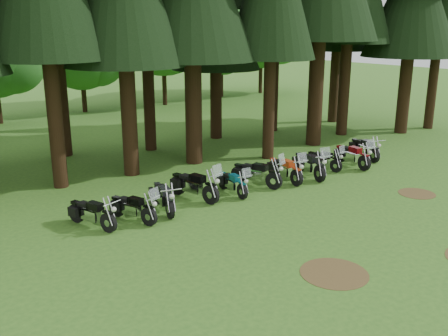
{
  "coord_description": "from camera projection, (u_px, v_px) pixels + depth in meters",
  "views": [
    {
      "loc": [
        -12.31,
        -9.8,
        6.24
      ],
      "look_at": [
        -1.45,
        5.0,
        1.0
      ],
      "focal_mm": 40.0,
      "sensor_mm": 36.0,
      "label": 1
    }
  ],
  "objects": [
    {
      "name": "motorcycle_7",
      "position": [
        309.0,
        165.0,
        21.33
      ],
      "size": [
        0.92,
        2.44,
        1.54
      ],
      "rotation": [
        0.0,
        0.0,
        -0.26
      ],
      "color": "black",
      "rests_on": "ground"
    },
    {
      "name": "motorcycle_2",
      "position": [
        164.0,
        198.0,
        17.39
      ],
      "size": [
        0.69,
        2.21,
        0.91
      ],
      "rotation": [
        0.0,
        0.0,
        -0.25
      ],
      "color": "black",
      "rests_on": "ground"
    },
    {
      "name": "motorcycle_6",
      "position": [
        285.0,
        170.0,
        20.73
      ],
      "size": [
        0.56,
        2.31,
        1.45
      ],
      "rotation": [
        0.0,
        0.0,
        -0.11
      ],
      "color": "black",
      "rests_on": "ground"
    },
    {
      "name": "motorcycle_9",
      "position": [
        352.0,
        156.0,
        22.88
      ],
      "size": [
        0.62,
        2.38,
        1.49
      ],
      "rotation": [
        0.0,
        0.0,
        -0.14
      ],
      "color": "black",
      "rests_on": "ground"
    },
    {
      "name": "ground",
      "position": [
        350.0,
        224.0,
        16.31
      ],
      "size": [
        120.0,
        120.0,
        0.0
      ],
      "primitive_type": "plane",
      "color": "#31621E",
      "rests_on": "ground"
    },
    {
      "name": "decid_7",
      "position": [
        266.0,
        26.0,
        46.47
      ],
      "size": [
        8.44,
        8.2,
        10.55
      ],
      "color": "#311F10",
      "rests_on": "ground"
    },
    {
      "name": "motorcycle_3",
      "position": [
        194.0,
        186.0,
        18.52
      ],
      "size": [
        0.88,
        2.44,
        1.54
      ],
      "rotation": [
        0.0,
        0.0,
        0.24
      ],
      "color": "black",
      "rests_on": "ground"
    },
    {
      "name": "motorcycle_4",
      "position": [
        233.0,
        183.0,
        19.12
      ],
      "size": [
        0.46,
        2.02,
        1.27
      ],
      "rotation": [
        0.0,
        0.0,
        -0.09
      ],
      "color": "black",
      "rests_on": "ground"
    },
    {
      "name": "decid_4",
      "position": [
        85.0,
        52.0,
        36.42
      ],
      "size": [
        5.93,
        5.76,
        7.41
      ],
      "color": "#311F10",
      "rests_on": "ground"
    },
    {
      "name": "motorcycle_0",
      "position": [
        92.0,
        214.0,
        15.96
      ],
      "size": [
        0.85,
        2.05,
        0.87
      ],
      "rotation": [
        0.0,
        0.0,
        0.35
      ],
      "color": "black",
      "rests_on": "ground"
    },
    {
      "name": "dirt_patch_0",
      "position": [
        334.0,
        273.0,
        13.06
      ],
      "size": [
        1.8,
        1.8,
        0.01
      ],
      "primitive_type": "cylinder",
      "color": "#4C3D1E",
      "rests_on": "ground"
    },
    {
      "name": "decid_6",
      "position": [
        225.0,
        38.0,
        44.27
      ],
      "size": [
        7.06,
        6.86,
        8.82
      ],
      "color": "#311F10",
      "rests_on": "ground"
    },
    {
      "name": "decid_5",
      "position": [
        168.0,
        26.0,
        39.26
      ],
      "size": [
        8.45,
        8.21,
        10.56
      ],
      "color": "#311F10",
      "rests_on": "ground"
    },
    {
      "name": "motorcycle_10",
      "position": [
        364.0,
        149.0,
        24.26
      ],
      "size": [
        0.81,
        2.25,
        0.94
      ],
      "rotation": [
        0.0,
        0.0,
        -0.3
      ],
      "color": "black",
      "rests_on": "ground"
    },
    {
      "name": "motorcycle_1",
      "position": [
        133.0,
        208.0,
        16.45
      ],
      "size": [
        0.96,
        2.06,
        1.33
      ],
      "rotation": [
        0.0,
        0.0,
        0.35
      ],
      "color": "black",
      "rests_on": "ground"
    },
    {
      "name": "motorcycle_5",
      "position": [
        256.0,
        174.0,
        20.07
      ],
      "size": [
        1.1,
        2.31,
        1.49
      ],
      "rotation": [
        0.0,
        0.0,
        0.36
      ],
      "color": "black",
      "rests_on": "ground"
    },
    {
      "name": "dirt_patch_1",
      "position": [
        417.0,
        194.0,
        19.26
      ],
      "size": [
        1.4,
        1.4,
        0.01
      ],
      "primitive_type": "cylinder",
      "color": "#4C3D1E",
      "rests_on": "ground"
    },
    {
      "name": "motorcycle_8",
      "position": [
        324.0,
        160.0,
        22.45
      ],
      "size": [
        0.47,
        2.0,
        1.25
      ],
      "rotation": [
        0.0,
        0.0,
        0.1
      ],
      "color": "black",
      "rests_on": "ground"
    }
  ]
}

